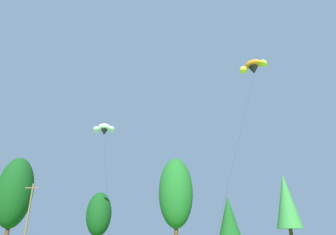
% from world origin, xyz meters
% --- Properties ---
extents(treeline_tree_b, '(5.91, 5.91, 15.21)m').
position_xyz_m(treeline_tree_b, '(-25.99, 49.08, 9.21)').
color(treeline_tree_b, '#472D19').
rests_on(treeline_tree_b, ground_plane).
extents(treeline_tree_c, '(4.37, 4.37, 9.51)m').
position_xyz_m(treeline_tree_c, '(-11.88, 52.30, 5.76)').
color(treeline_tree_c, '#472D19').
rests_on(treeline_tree_c, ground_plane).
extents(treeline_tree_d, '(5.92, 5.92, 15.25)m').
position_xyz_m(treeline_tree_d, '(1.76, 50.51, 9.24)').
color(treeline_tree_d, '#472D19').
rests_on(treeline_tree_d, ground_plane).
extents(treeline_tree_e, '(3.44, 3.44, 8.34)m').
position_xyz_m(treeline_tree_e, '(10.30, 48.50, 5.22)').
color(treeline_tree_e, '#472D19').
rests_on(treeline_tree_e, ground_plane).
extents(treeline_tree_f, '(4.45, 4.45, 12.95)m').
position_xyz_m(treeline_tree_f, '(21.68, 53.46, 8.11)').
color(treeline_tree_f, '#472D19').
rests_on(treeline_tree_f, ground_plane).
extents(utility_pole, '(2.20, 0.26, 9.44)m').
position_xyz_m(utility_pole, '(-19.45, 41.86, 4.98)').
color(utility_pole, brown).
rests_on(utility_pole, ground_plane).
extents(parafoil_kite_high_white, '(7.34, 17.24, 16.79)m').
position_xyz_m(parafoil_kite_high_white, '(-9.16, 40.53, 17.45)').
color(parafoil_kite_high_white, white).
extents(parafoil_kite_mid_orange, '(9.41, 9.71, 23.22)m').
position_xyz_m(parafoil_kite_mid_orange, '(12.40, 32.63, 23.36)').
color(parafoil_kite_mid_orange, orange).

